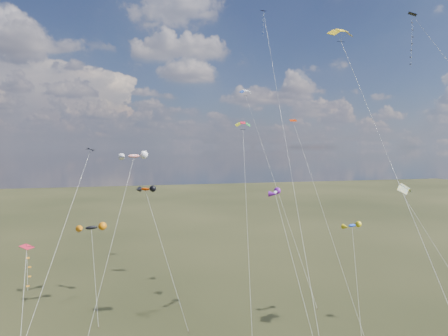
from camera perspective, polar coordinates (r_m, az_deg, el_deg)
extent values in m
cube|color=black|center=(53.64, 25.32, 19.26)|extent=(1.25, 1.27, 0.40)
cube|color=#0F0F4F|center=(66.11, 5.63, 21.46)|extent=(1.01, 1.01, 0.23)
cylinder|color=silver|center=(44.46, 9.00, 2.64)|extent=(7.70, 36.24, 42.43)
cube|color=black|center=(45.08, -18.53, 2.54)|extent=(0.88, 0.92, 0.32)
cylinder|color=silver|center=(40.29, -23.63, -12.87)|extent=(6.51, 13.37, 21.23)
cube|color=red|center=(38.83, -26.35, -10.05)|extent=(1.21, 1.22, 0.29)
cube|color=red|center=(57.60, 9.86, 6.71)|extent=(1.18, 1.15, 0.34)
cylinder|color=silver|center=(52.48, 14.22, -6.79)|extent=(2.52, 14.15, 25.25)
cylinder|color=silver|center=(31.96, 25.54, -5.78)|extent=(3.59, 26.39, 33.48)
cylinder|color=silver|center=(61.47, 7.55, -2.47)|extent=(3.84, 19.45, 31.27)
cube|color=#332316|center=(57.36, 13.21, -18.99)|extent=(0.10, 0.10, 0.12)
cylinder|color=silver|center=(52.82, 3.29, -6.68)|extent=(4.40, 17.56, 25.19)
ellipsoid|color=black|center=(56.34, -18.41, -8.08)|extent=(3.39, 1.95, 1.15)
cylinder|color=silver|center=(54.39, -17.98, -14.33)|extent=(1.07, 6.68, 10.79)
cube|color=#332316|center=(53.11, -17.49, -20.90)|extent=(0.10, 0.10, 0.12)
ellipsoid|color=#D33803|center=(56.85, -11.17, -2.97)|extent=(2.72, 2.18, 1.02)
cylinder|color=silver|center=(52.66, -8.42, -12.06)|extent=(4.07, 11.77, 15.62)
cube|color=#332316|center=(50.12, -5.06, -22.29)|extent=(0.10, 0.10, 0.12)
ellipsoid|color=silver|center=(49.67, 7.33, -3.44)|extent=(2.21, 2.62, 0.90)
cylinder|color=silver|center=(45.62, 10.23, -14.27)|extent=(0.19, 12.57, 15.92)
ellipsoid|color=red|center=(54.61, -12.78, 1.69)|extent=(3.46, 2.24, 1.29)
cylinder|color=silver|center=(49.45, -15.79, -10.35)|extent=(5.82, 12.89, 20.30)
ellipsoid|color=blue|center=(51.77, 17.83, -7.81)|extent=(2.47, 1.29, 0.80)
cylinder|color=silver|center=(48.89, 18.50, -15.67)|extent=(3.83, 8.34, 11.89)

